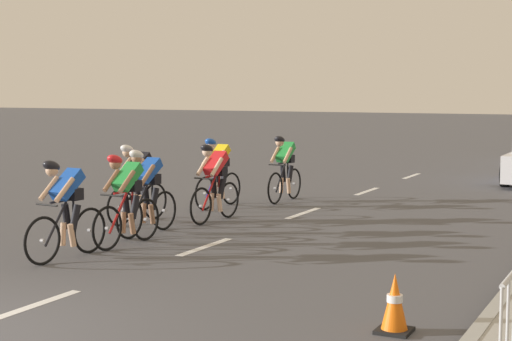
{
  "coord_description": "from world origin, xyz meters",
  "views": [
    {
      "loc": [
        6.55,
        -5.53,
        2.56
      ],
      "look_at": [
        0.04,
        7.2,
        1.1
      ],
      "focal_mm": 55.6,
      "sensor_mm": 36.0,
      "label": 1
    }
  ],
  "objects": [
    {
      "name": "cyclist_fourth",
      "position": [
        -2.38,
        6.89,
        0.79
      ],
      "size": [
        0.45,
        1.72,
        1.56
      ],
      "color": "black",
      "rests_on": "ground"
    },
    {
      "name": "cyclist_fifth",
      "position": [
        -1.12,
        7.69,
        0.79
      ],
      "size": [
        0.43,
        1.72,
        1.56
      ],
      "color": "black",
      "rests_on": "ground"
    },
    {
      "name": "cyclist_second",
      "position": [
        -1.2,
        4.94,
        0.79
      ],
      "size": [
        0.43,
        1.72,
        1.56
      ],
      "color": "black",
      "rests_on": "ground"
    },
    {
      "name": "cyclist_lead",
      "position": [
        -1.39,
        3.67,
        0.79
      ],
      "size": [
        0.43,
        1.72,
        1.56
      ],
      "color": "black",
      "rests_on": "ground"
    },
    {
      "name": "cyclist_seventh",
      "position": [
        -1.08,
        10.8,
        0.79
      ],
      "size": [
        0.42,
        1.72,
        1.56
      ],
      "color": "black",
      "rests_on": "ground"
    },
    {
      "name": "traffic_cone_near",
      "position": [
        4.13,
        2.41,
        0.31
      ],
      "size": [
        0.36,
        0.36,
        0.64
      ],
      "color": "black",
      "rests_on": "ground"
    },
    {
      "name": "cyclist_third",
      "position": [
        -1.49,
        5.92,
        0.79
      ],
      "size": [
        0.43,
        1.72,
        1.56
      ],
      "color": "black",
      "rests_on": "ground"
    },
    {
      "name": "cyclist_sixth",
      "position": [
        -1.99,
        9.33,
        0.79
      ],
      "size": [
        0.44,
        1.72,
        1.56
      ],
      "color": "black",
      "rests_on": "ground"
    },
    {
      "name": "lane_markings_centre",
      "position": [
        0.0,
        7.44,
        0.0
      ],
      "size": [
        0.14,
        21.6,
        0.01
      ],
      "color": "white",
      "rests_on": "ground"
    }
  ]
}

